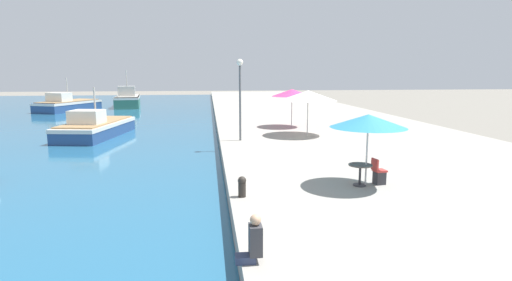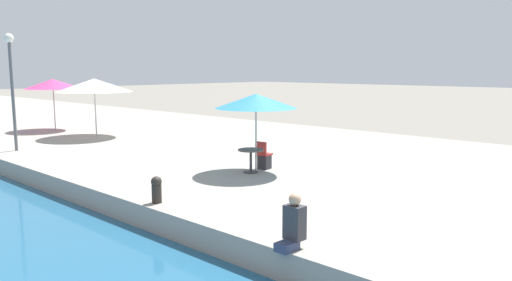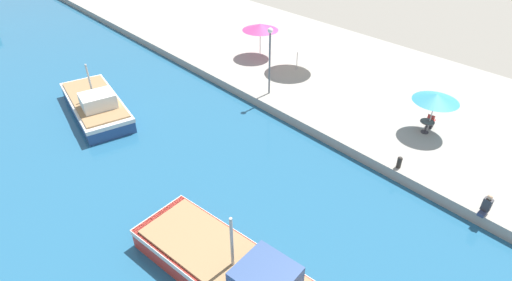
{
  "view_description": "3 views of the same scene",
  "coord_description": "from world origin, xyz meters",
  "views": [
    {
      "loc": [
        -0.59,
        0.02,
        4.45
      ],
      "look_at": [
        1.5,
        17.59,
        1.43
      ],
      "focal_mm": 28.0,
      "sensor_mm": 36.0,
      "label": 1
    },
    {
      "loc": [
        -6.52,
        2.13,
        3.87
      ],
      "look_at": [
        4.68,
        12.66,
        1.63
      ],
      "focal_mm": 35.0,
      "sensor_mm": 36.0,
      "label": 2
    },
    {
      "loc": [
        -15.94,
        4.75,
        13.24
      ],
      "look_at": [
        -4.0,
        18.0,
        1.23
      ],
      "focal_mm": 28.0,
      "sensor_mm": 36.0,
      "label": 3
    }
  ],
  "objects": [
    {
      "name": "cafe_umbrella_striped",
      "position": [
        5.27,
        27.77,
        3.05
      ],
      "size": [
        2.9,
        2.9,
        2.67
      ],
      "color": "#B7B7B7",
      "rests_on": "quay_promenade"
    },
    {
      "name": "person_at_quay",
      "position": [
        0.25,
        7.59,
        1.08
      ],
      "size": [
        0.55,
        0.36,
        1.02
      ],
      "color": "#333D5B",
      "rests_on": "quay_promenade"
    },
    {
      "name": "quay_promenade",
      "position": [
        8.0,
        37.0,
        0.32
      ],
      "size": [
        16.0,
        90.0,
        0.63
      ],
      "color": "gray",
      "rests_on": "ground_plane"
    },
    {
      "name": "cafe_umbrella_white",
      "position": [
        5.43,
        23.81,
        3.07
      ],
      "size": [
        3.52,
        3.52,
        2.75
      ],
      "color": "#B7B7B7",
      "rests_on": "quay_promenade"
    },
    {
      "name": "cafe_table",
      "position": [
        4.49,
        12.71,
        1.17
      ],
      "size": [
        0.8,
        0.8,
        0.74
      ],
      "color": "#333338",
      "rests_on": "quay_promenade"
    },
    {
      "name": "cafe_chair_left",
      "position": [
        5.21,
        12.8,
        0.96
      ],
      "size": [
        0.48,
        0.45,
        0.91
      ],
      "rotation": [
        0.0,
        0.0,
        -1.44
      ],
      "color": "#2D2D33",
      "rests_on": "quay_promenade"
    },
    {
      "name": "lamppost",
      "position": [
        1.18,
        22.41,
        3.73
      ],
      "size": [
        0.36,
        0.36,
        4.56
      ],
      "color": "#565B60",
      "rests_on": "quay_promenade"
    },
    {
      "name": "cafe_umbrella_pink",
      "position": [
        4.68,
        12.66,
        2.86
      ],
      "size": [
        2.54,
        2.54,
        2.45
      ],
      "color": "#B7B7B7",
      "rests_on": "quay_promenade"
    },
    {
      "name": "mooring_bollard",
      "position": [
        0.39,
        11.93,
        0.98
      ],
      "size": [
        0.26,
        0.26,
        0.65
      ],
      "color": "#2D2823",
      "rests_on": "quay_promenade"
    }
  ]
}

